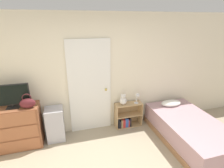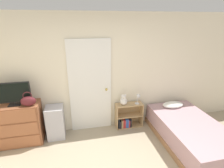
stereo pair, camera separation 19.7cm
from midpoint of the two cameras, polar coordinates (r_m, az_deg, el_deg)
name	(u,v)px [view 1 (the left image)]	position (r m, az deg, el deg)	size (l,w,h in m)	color
wall_back	(97,75)	(3.78, -6.40, 2.99)	(10.00, 0.06, 2.55)	beige
door_closed	(90,87)	(3.79, -8.70, -1.13)	(0.91, 0.09, 2.04)	white
dresser	(18,127)	(3.97, -29.60, -12.14)	(0.84, 0.43, 0.86)	brown
tv	(11,96)	(3.68, -31.46, -3.31)	(0.63, 0.16, 0.45)	black
handbag	(28,103)	(3.58, -27.30, -5.60)	(0.27, 0.13, 0.28)	#591E23
storage_bin	(55,124)	(3.92, -19.45, -12.23)	(0.36, 0.35, 0.71)	#ADADB7
bookshelf	(126,117)	(4.20, 3.38, -10.76)	(0.63, 0.24, 0.58)	tan
teddy_bear	(123,100)	(3.95, 2.22, -5.24)	(0.17, 0.17, 0.25)	silver
desk_lamp	(137,96)	(4.00, 6.89, -4.06)	(0.11, 0.11, 0.25)	silver
bed	(189,130)	(4.03, 22.48, -13.67)	(1.11, 1.96, 0.59)	#996B47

